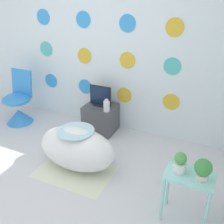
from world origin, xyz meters
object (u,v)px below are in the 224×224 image
at_px(chair, 18,107).
at_px(bathtub, 77,148).
at_px(vase, 107,106).
at_px(tv, 100,97).
at_px(potted_plant_left, 180,163).
at_px(potted_plant_right, 203,169).

bearing_deg(chair, bathtub, -22.56).
bearing_deg(vase, tv, 140.88).
bearing_deg(potted_plant_left, potted_plant_right, -7.69).
bearing_deg(vase, chair, -173.68).
height_order(vase, potted_plant_right, potted_plant_right).
height_order(chair, potted_plant_right, chair).
bearing_deg(potted_plant_left, vase, 140.17).
bearing_deg(chair, potted_plant_left, -17.46).
relative_size(potted_plant_left, potted_plant_right, 0.98).
relative_size(bathtub, vase, 5.43).
distance_m(chair, potted_plant_left, 3.00).
relative_size(vase, potted_plant_left, 0.91).
bearing_deg(bathtub, potted_plant_right, -10.56).
distance_m(chair, potted_plant_right, 3.21).
xyz_separation_m(bathtub, potted_plant_left, (1.30, -0.25, 0.36)).
height_order(bathtub, chair, chair).
bearing_deg(potted_plant_right, tv, 143.31).
height_order(bathtub, tv, tv).
relative_size(vase, potted_plant_right, 0.90).
bearing_deg(potted_plant_left, bathtub, 168.99).
height_order(bathtub, vase, vase).
height_order(chair, tv, chair).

